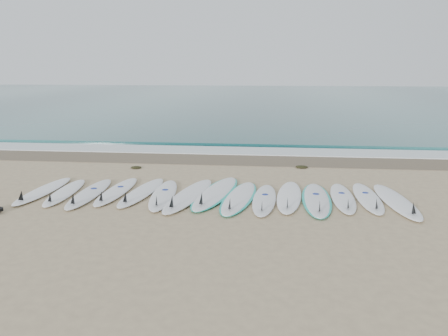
# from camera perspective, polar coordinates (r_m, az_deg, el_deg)

# --- Properties ---
(ground) EXTENTS (120.00, 120.00, 0.00)m
(ground) POSITION_cam_1_polar(r_m,az_deg,el_deg) (9.92, -1.39, -3.79)
(ground) COLOR tan
(ocean) EXTENTS (120.00, 55.00, 0.03)m
(ocean) POSITION_cam_1_polar(r_m,az_deg,el_deg) (42.03, 4.39, 9.12)
(ocean) COLOR #22595A
(ocean) RESTS_ON ground
(wet_sand_band) EXTENTS (120.00, 1.80, 0.01)m
(wet_sand_band) POSITION_cam_1_polar(r_m,az_deg,el_deg) (13.87, 0.79, 1.12)
(wet_sand_band) COLOR brown
(wet_sand_band) RESTS_ON ground
(foam_band) EXTENTS (120.00, 1.40, 0.04)m
(foam_band) POSITION_cam_1_polar(r_m,az_deg,el_deg) (15.24, 1.27, 2.26)
(foam_band) COLOR silver
(foam_band) RESTS_ON ground
(wave_crest) EXTENTS (120.00, 1.00, 0.10)m
(wave_crest) POSITION_cam_1_polar(r_m,az_deg,el_deg) (16.70, 1.70, 3.32)
(wave_crest) COLOR #22595A
(wave_crest) RESTS_ON ground
(surfboard_0) EXTENTS (0.57, 2.46, 0.31)m
(surfboard_0) POSITION_cam_1_polar(r_m,az_deg,el_deg) (11.05, -22.65, -2.77)
(surfboard_0) COLOR white
(surfboard_0) RESTS_ON ground
(surfboard_1) EXTENTS (0.67, 2.34, 0.30)m
(surfboard_1) POSITION_cam_1_polar(r_m,az_deg,el_deg) (10.74, -20.15, -3.01)
(surfboard_1) COLOR white
(surfboard_1) RESTS_ON ground
(surfboard_2) EXTENTS (0.60, 2.54, 0.32)m
(surfboard_2) POSITION_cam_1_polar(r_m,az_deg,el_deg) (10.45, -17.26, -3.19)
(surfboard_2) COLOR white
(surfboard_2) RESTS_ON ground
(surfboard_3) EXTENTS (0.57, 2.46, 0.31)m
(surfboard_3) POSITION_cam_1_polar(r_m,az_deg,el_deg) (10.46, -13.95, -2.98)
(surfboard_3) COLOR white
(surfboard_3) RESTS_ON ground
(surfboard_4) EXTENTS (0.77, 2.56, 0.32)m
(surfboard_4) POSITION_cam_1_polar(r_m,az_deg,el_deg) (10.26, -10.80, -3.12)
(surfboard_4) COLOR white
(surfboard_4) RESTS_ON ground
(surfboard_5) EXTENTS (0.74, 2.55, 0.32)m
(surfboard_5) POSITION_cam_1_polar(r_m,az_deg,el_deg) (9.97, -7.97, -3.49)
(surfboard_5) COLOR white
(surfboard_5) RESTS_ON ground
(surfboard_6) EXTENTS (1.04, 2.91, 0.36)m
(surfboard_6) POSITION_cam_1_polar(r_m,az_deg,el_deg) (9.84, -4.72, -3.59)
(surfboard_6) COLOR white
(surfboard_6) RESTS_ON ground
(surfboard_7) EXTENTS (1.18, 3.00, 0.37)m
(surfboard_7) POSITION_cam_1_polar(r_m,az_deg,el_deg) (10.04, -1.12, -3.25)
(surfboard_7) COLOR white
(surfboard_7) RESTS_ON ground
(surfboard_8) EXTENTS (0.97, 2.73, 0.34)m
(surfboard_8) POSITION_cam_1_polar(r_m,az_deg,el_deg) (9.70, 1.94, -3.88)
(surfboard_8) COLOR white
(surfboard_8) RESTS_ON ground
(surfboard_9) EXTENTS (0.61, 2.44, 0.31)m
(surfboard_9) POSITION_cam_1_polar(r_m,az_deg,el_deg) (9.58, 5.28, -4.14)
(surfboard_9) COLOR white
(surfboard_9) RESTS_ON ground
(surfboard_10) EXTENTS (0.74, 2.62, 0.33)m
(surfboard_10) POSITION_cam_1_polar(r_m,az_deg,el_deg) (9.85, 8.49, -3.71)
(surfboard_10) COLOR white
(surfboard_10) RESTS_ON ground
(surfboard_11) EXTENTS (0.74, 2.65, 0.33)m
(surfboard_11) POSITION_cam_1_polar(r_m,az_deg,el_deg) (9.78, 12.00, -4.03)
(surfboard_11) COLOR silver
(surfboard_11) RESTS_ON ground
(surfboard_12) EXTENTS (0.59, 2.40, 0.31)m
(surfboard_12) POSITION_cam_1_polar(r_m,az_deg,el_deg) (10.01, 15.29, -3.79)
(surfboard_12) COLOR white
(surfboard_12) RESTS_ON ground
(surfboard_13) EXTENTS (0.55, 2.46, 0.31)m
(surfboard_13) POSITION_cam_1_polar(r_m,az_deg,el_deg) (10.17, 18.30, -3.73)
(surfboard_13) COLOR white
(surfboard_13) RESTS_ON ground
(surfboard_14) EXTENTS (0.72, 2.71, 0.34)m
(surfboard_14) POSITION_cam_1_polar(r_m,az_deg,el_deg) (10.12, 21.67, -4.05)
(surfboard_14) COLOR white
(surfboard_14) RESTS_ON ground
(seaweed_near) EXTENTS (0.32, 0.25, 0.06)m
(seaweed_near) POSITION_cam_1_polar(r_m,az_deg,el_deg) (12.92, -11.41, 0.09)
(seaweed_near) COLOR black
(seaweed_near) RESTS_ON ground
(seaweed_far) EXTENTS (0.35, 0.27, 0.07)m
(seaweed_far) POSITION_cam_1_polar(r_m,az_deg,el_deg) (12.92, 10.10, 0.15)
(seaweed_far) COLOR black
(seaweed_far) RESTS_ON ground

